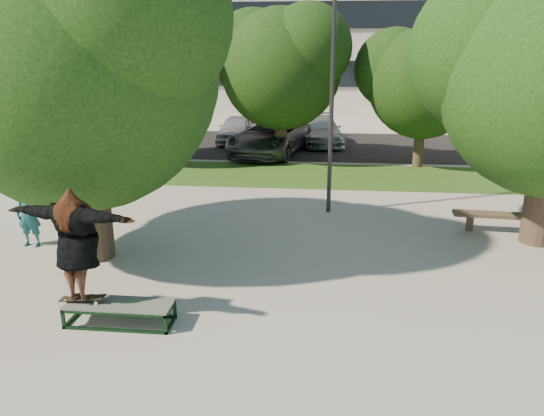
# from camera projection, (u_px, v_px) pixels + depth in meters

# --- Properties ---
(ground) EXTENTS (120.00, 120.00, 0.00)m
(ground) POSITION_uv_depth(u_px,v_px,m) (277.00, 283.00, 10.58)
(ground) COLOR gray
(ground) RESTS_ON ground
(grass_strip) EXTENTS (30.00, 4.00, 0.02)m
(grass_strip) POSITION_uv_depth(u_px,v_px,m) (329.00, 176.00, 19.53)
(grass_strip) COLOR #254F16
(grass_strip) RESTS_ON ground
(asphalt_strip) EXTENTS (40.00, 8.00, 0.01)m
(asphalt_strip) POSITION_uv_depth(u_px,v_px,m) (308.00, 145.00, 25.82)
(asphalt_strip) COLOR black
(asphalt_strip) RESTS_ON ground
(tree_left) EXTENTS (6.96, 5.95, 7.12)m
(tree_left) POSITION_uv_depth(u_px,v_px,m) (73.00, 52.00, 10.79)
(tree_left) COLOR #38281E
(tree_left) RESTS_ON ground
(bg_tree_left) EXTENTS (5.28, 4.51, 5.77)m
(bg_tree_left) POSITION_uv_depth(u_px,v_px,m) (137.00, 69.00, 20.72)
(bg_tree_left) COLOR #38281E
(bg_tree_left) RESTS_ON ground
(bg_tree_mid) EXTENTS (5.76, 4.92, 6.24)m
(bg_tree_mid) POSITION_uv_depth(u_px,v_px,m) (279.00, 61.00, 21.04)
(bg_tree_mid) COLOR #38281E
(bg_tree_mid) RESTS_ON ground
(bg_tree_right) EXTENTS (5.04, 4.31, 5.43)m
(bg_tree_right) POSITION_uv_depth(u_px,v_px,m) (422.00, 76.00, 20.15)
(bg_tree_right) COLOR #38281E
(bg_tree_right) RESTS_ON ground
(lamppost) EXTENTS (0.25, 0.15, 6.11)m
(lamppost) POSITION_uv_depth(u_px,v_px,m) (332.00, 101.00, 14.34)
(lamppost) COLOR #2D2D30
(lamppost) RESTS_ON ground
(grind_box) EXTENTS (1.80, 0.60, 0.38)m
(grind_box) POSITION_uv_depth(u_px,v_px,m) (120.00, 313.00, 8.99)
(grind_box) COLOR black
(grind_box) RESTS_ON ground
(skater_rig) EXTENTS (2.44, 1.09, 2.00)m
(skater_rig) POSITION_uv_depth(u_px,v_px,m) (76.00, 244.00, 8.70)
(skater_rig) COLOR white
(skater_rig) RESTS_ON grind_box
(bystander) EXTENTS (0.60, 0.41, 1.61)m
(bystander) POSITION_uv_depth(u_px,v_px,m) (29.00, 213.00, 12.38)
(bystander) COLOR #18505B
(bystander) RESTS_ON ground
(bench) EXTENTS (3.25, 0.68, 0.49)m
(bench) POSITION_uv_depth(u_px,v_px,m) (520.00, 218.00, 13.36)
(bench) COLOR brown
(bench) RESTS_ON ground
(car_silver_a) EXTENTS (1.70, 3.98, 1.34)m
(car_silver_a) POSITION_uv_depth(u_px,v_px,m) (237.00, 129.00, 26.41)
(car_silver_a) COLOR silver
(car_silver_a) RESTS_ON asphalt_strip
(car_dark) EXTENTS (1.54, 4.40, 1.45)m
(car_dark) POSITION_uv_depth(u_px,v_px,m) (283.00, 129.00, 26.17)
(car_dark) COLOR black
(car_dark) RESTS_ON asphalt_strip
(car_grey) EXTENTS (3.68, 6.04, 1.57)m
(car_grey) POSITION_uv_depth(u_px,v_px,m) (270.00, 137.00, 23.38)
(car_grey) COLOR #505055
(car_grey) RESTS_ON asphalt_strip
(car_silver_b) EXTENTS (2.57, 4.86, 1.34)m
(car_silver_b) POSITION_uv_depth(u_px,v_px,m) (320.00, 130.00, 25.93)
(car_silver_b) COLOR #AAAAAE
(car_silver_b) RESTS_ON asphalt_strip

